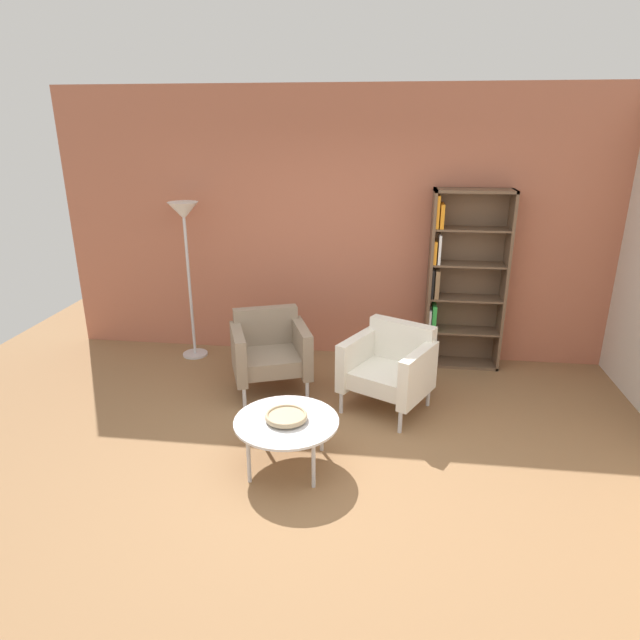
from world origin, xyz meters
name	(u,v)px	position (x,y,z in m)	size (l,w,h in m)	color
ground_plane	(320,476)	(0.00, 0.00, 0.00)	(8.32, 8.32, 0.00)	olive
brick_back_panel	(349,227)	(0.00, 2.46, 1.45)	(6.40, 0.12, 2.90)	#B2664C
bookshelf_tall	(461,280)	(1.21, 2.26, 0.96)	(0.80, 0.30, 1.90)	brown
coffee_table_low	(286,423)	(-0.27, 0.11, 0.37)	(0.80, 0.80, 0.40)	silver
decorative_bowl	(286,416)	(-0.27, 0.11, 0.43)	(0.32, 0.32, 0.05)	tan
armchair_spare_guest	(270,350)	(-0.68, 1.39, 0.41)	(0.89, 0.86, 0.78)	gray
armchair_near_window	(390,366)	(0.50, 1.16, 0.41)	(0.92, 0.90, 0.78)	white
floor_lamp_torchiere	(185,230)	(-1.72, 2.10, 1.45)	(0.32, 0.32, 1.74)	silver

